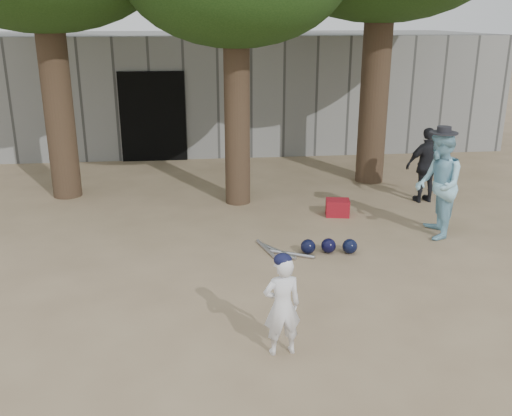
{
  "coord_description": "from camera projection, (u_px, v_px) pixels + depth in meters",
  "views": [
    {
      "loc": [
        -0.22,
        -6.4,
        3.47
      ],
      "look_at": [
        0.6,
        1.0,
        0.95
      ],
      "focal_mm": 40.0,
      "sensor_mm": 36.0,
      "label": 1
    }
  ],
  "objects": [
    {
      "name": "ground",
      "position": [
        217.0,
        306.0,
        7.16
      ],
      "size": [
        70.0,
        70.0,
        0.0
      ],
      "primitive_type": "plane",
      "color": "#937C5E",
      "rests_on": "ground"
    },
    {
      "name": "spectator_dark",
      "position": [
        427.0,
        165.0,
        10.98
      ],
      "size": [
        0.89,
        0.44,
        1.46
      ],
      "primitive_type": "imported",
      "rotation": [
        0.0,
        0.0,
        3.24
      ],
      "color": "black",
      "rests_on": "ground"
    },
    {
      "name": "back_building",
      "position": [
        200.0,
        88.0,
        16.41
      ],
      "size": [
        16.0,
        5.24,
        3.0
      ],
      "color": "gray",
      "rests_on": "ground"
    },
    {
      "name": "spectator_blue",
      "position": [
        438.0,
        185.0,
        9.17
      ],
      "size": [
        0.83,
        0.97,
        1.76
      ],
      "primitive_type": "imported",
      "rotation": [
        0.0,
        0.0,
        4.51
      ],
      "color": "#97D3EA",
      "rests_on": "ground"
    },
    {
      "name": "helmet_row",
      "position": [
        329.0,
        246.0,
        8.73
      ],
      "size": [
        0.87,
        0.29,
        0.23
      ],
      "color": "black",
      "rests_on": "ground"
    },
    {
      "name": "bat_pile",
      "position": [
        279.0,
        251.0,
        8.76
      ],
      "size": [
        0.82,
        0.78,
        0.06
      ],
      "color": "#AEAEB5",
      "rests_on": "ground"
    },
    {
      "name": "boy_player",
      "position": [
        282.0,
        306.0,
        6.01
      ],
      "size": [
        0.44,
        0.32,
        1.13
      ],
      "primitive_type": "imported",
      "rotation": [
        0.0,
        0.0,
        3.27
      ],
      "color": "white",
      "rests_on": "ground"
    },
    {
      "name": "red_bag",
      "position": [
        338.0,
        208.0,
        10.37
      ],
      "size": [
        0.47,
        0.39,
        0.3
      ],
      "primitive_type": "cube",
      "rotation": [
        0.0,
        0.0,
        -0.18
      ],
      "color": "#A61620",
      "rests_on": "ground"
    }
  ]
}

